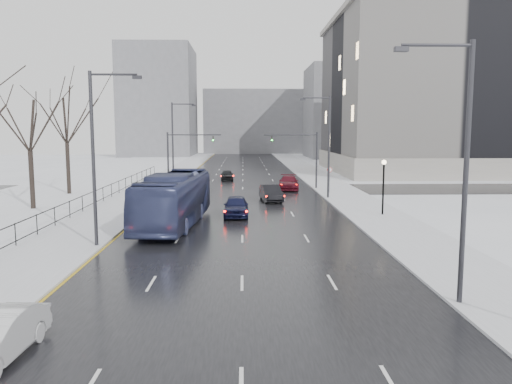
{
  "coord_description": "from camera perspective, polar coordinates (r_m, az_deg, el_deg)",
  "views": [
    {
      "loc": [
        0.07,
        -8.36,
        6.76
      ],
      "look_at": [
        0.95,
        25.69,
        2.5
      ],
      "focal_mm": 35.0,
      "sensor_mm": 36.0,
      "label": 1
    }
  ],
  "objects": [
    {
      "name": "sedan_center_near",
      "position": [
        38.95,
        -2.29,
        -1.62
      ],
      "size": [
        1.9,
        4.7,
        1.6
      ],
      "primitive_type": "imported",
      "rotation": [
        0.0,
        0.0,
        -0.0
      ],
      "color": "#121537",
      "rests_on": "road"
    },
    {
      "name": "road",
      "position": [
        68.69,
        -1.52,
        1.49
      ],
      "size": [
        16.0,
        150.0,
        0.04
      ],
      "primitive_type": "cube",
      "color": "black",
      "rests_on": "ground"
    },
    {
      "name": "no_uturn_sign",
      "position": [
        53.34,
        8.4,
        2.26
      ],
      "size": [
        0.6,
        0.06,
        2.7
      ],
      "color": "#2D2D33",
      "rests_on": "sidewalk_right"
    },
    {
      "name": "streetlight_l_far",
      "position": [
        60.93,
        -9.29,
        5.96
      ],
      "size": [
        2.95,
        0.25,
        10.0
      ],
      "color": "#2D2D33",
      "rests_on": "ground"
    },
    {
      "name": "cross_road",
      "position": [
        56.76,
        -1.53,
        0.31
      ],
      "size": [
        130.0,
        10.0,
        0.04
      ],
      "primitive_type": "cube",
      "color": "black",
      "rests_on": "ground"
    },
    {
      "name": "streetlight_r_near",
      "position": [
        20.1,
        22.32,
        3.34
      ],
      "size": [
        2.95,
        0.25,
        10.0
      ],
      "color": "#2D2D33",
      "rests_on": "ground"
    },
    {
      "name": "sedan_center_far",
      "position": [
        67.0,
        -3.33,
        1.95
      ],
      "size": [
        1.8,
        4.12,
        1.38
      ],
      "primitive_type": "imported",
      "rotation": [
        0.0,
        0.0,
        0.04
      ],
      "color": "black",
      "rests_on": "road"
    },
    {
      "name": "sidewalk_left",
      "position": [
        69.5,
        -10.22,
        1.5
      ],
      "size": [
        5.0,
        150.0,
        0.16
      ],
      "primitive_type": "cube",
      "color": "silver",
      "rests_on": "ground"
    },
    {
      "name": "tree_park_d",
      "position": [
        46.47,
        -24.08,
        -1.86
      ],
      "size": [
        8.75,
        8.75,
        12.5
      ],
      "primitive_type": null,
      "color": "black",
      "rests_on": "ground"
    },
    {
      "name": "streetlight_r_mid",
      "position": [
        49.05,
        8.07,
        5.72
      ],
      "size": [
        2.95,
        0.25,
        10.0
      ],
      "color": "#2D2D33",
      "rests_on": "ground"
    },
    {
      "name": "sedan_right_far",
      "position": [
        56.55,
        3.76,
        1.09
      ],
      "size": [
        2.63,
        5.57,
        1.57
      ],
      "primitive_type": "imported",
      "rotation": [
        0.0,
        0.0,
        -0.08
      ],
      "color": "#520E1B",
      "rests_on": "road"
    },
    {
      "name": "mast_signal_left",
      "position": [
        56.91,
        -8.96,
        4.37
      ],
      "size": [
        6.1,
        0.33,
        6.5
      ],
      "color": "#2D2D33",
      "rests_on": "ground"
    },
    {
      "name": "bus",
      "position": [
        35.71,
        -9.3,
        -0.8
      ],
      "size": [
        4.15,
        13.51,
        3.71
      ],
      "primitive_type": "imported",
      "rotation": [
        0.0,
        0.0,
        -0.08
      ],
      "color": "navy",
      "rests_on": "road"
    },
    {
      "name": "sidewalk_right",
      "position": [
        69.48,
        7.17,
        1.55
      ],
      "size": [
        5.0,
        150.0,
        0.16
      ],
      "primitive_type": "cube",
      "color": "silver",
      "rests_on": "ground"
    },
    {
      "name": "bldg_far_right",
      "position": [
        126.56,
        11.42,
        8.91
      ],
      "size": [
        24.0,
        20.0,
        22.0
      ],
      "primitive_type": "cube",
      "color": "slate",
      "rests_on": "ground"
    },
    {
      "name": "iron_fence",
      "position": [
        40.95,
        -20.08,
        -1.52
      ],
      "size": [
        0.06,
        70.0,
        1.3
      ],
      "color": "black",
      "rests_on": "sidewalk_left"
    },
    {
      "name": "bldg_far_left",
      "position": [
        135.37,
        -11.02,
        10.06
      ],
      "size": [
        18.0,
        22.0,
        28.0
      ],
      "primitive_type": "cube",
      "color": "slate",
      "rests_on": "ground"
    },
    {
      "name": "park_strip",
      "position": [
        71.56,
        -17.76,
        1.41
      ],
      "size": [
        14.0,
        150.0,
        0.12
      ],
      "primitive_type": "cube",
      "color": "white",
      "rests_on": "ground"
    },
    {
      "name": "tree_park_e",
      "position": [
        55.87,
        -20.55,
        -0.28
      ],
      "size": [
        9.45,
        9.45,
        13.5
      ],
      "primitive_type": null,
      "color": "black",
      "rests_on": "ground"
    },
    {
      "name": "bldg_far_center",
      "position": [
        148.43,
        0.05,
        7.99
      ],
      "size": [
        30.0,
        18.0,
        18.0
      ],
      "primitive_type": "cube",
      "color": "slate",
      "rests_on": "ground"
    },
    {
      "name": "sedan_right_near",
      "position": [
        47.11,
        1.72,
        -0.13
      ],
      "size": [
        2.2,
        4.83,
        1.54
      ],
      "primitive_type": "imported",
      "rotation": [
        0.0,
        0.0,
        0.13
      ],
      "color": "black",
      "rests_on": "road"
    },
    {
      "name": "civic_building",
      "position": [
        87.74,
        22.31,
        9.51
      ],
      "size": [
        41.0,
        31.0,
        24.8
      ],
      "color": "gray",
      "rests_on": "ground"
    },
    {
      "name": "streetlight_l_near",
      "position": [
        29.56,
        -17.71,
        4.58
      ],
      "size": [
        2.95,
        0.25,
        10.0
      ],
      "color": "#2D2D33",
      "rests_on": "ground"
    },
    {
      "name": "mast_signal_right",
      "position": [
        56.89,
        5.87,
        4.42
      ],
      "size": [
        6.1,
        0.33,
        6.5
      ],
      "color": "#2D2D33",
      "rests_on": "ground"
    },
    {
      "name": "lamppost_r_mid",
      "position": [
        40.07,
        14.37,
        1.44
      ],
      "size": [
        0.36,
        0.36,
        4.28
      ],
      "color": "black",
      "rests_on": "sidewalk_right"
    }
  ]
}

